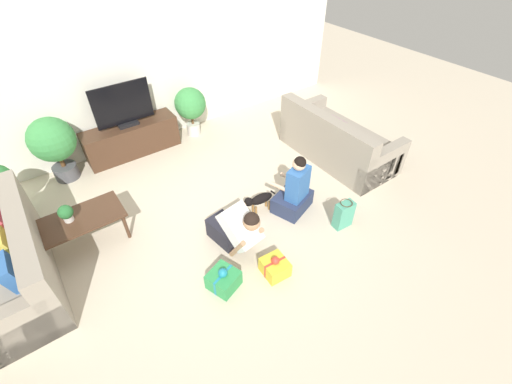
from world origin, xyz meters
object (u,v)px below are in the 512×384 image
object	(u,v)px
sofa_right	(336,142)
potted_plant_back_right	(190,105)
tv_console	(132,139)
person_kneeling	(235,228)
sofa_left	(6,267)
gift_bag_a	(344,215)
gift_box_b	(275,267)
tv	(123,107)
gift_box_a	(224,279)
coffee_table	(80,221)
person_sitting	(294,192)
dog	(258,200)
potted_plant_back_left	(53,143)
tabletop_plant	(66,213)

from	to	relation	value
sofa_right	potted_plant_back_right	bearing A→B (deg)	37.72
tv_console	person_kneeling	world-z (taller)	person_kneeling
sofa_left	gift_bag_a	size ratio (longest dim) A/B	4.66
potted_plant_back_right	gift_box_b	world-z (taller)	potted_plant_back_right
tv	gift_box_a	distance (m)	3.26
gift_box_b	sofa_left	bearing A→B (deg)	147.19
tv_console	tv	bearing A→B (deg)	180.00
potted_plant_back_right	person_kneeling	bearing A→B (deg)	-107.26
coffee_table	person_sitting	size ratio (longest dim) A/B	1.13
dog	tv	bearing A→B (deg)	-156.35
person_kneeling	dog	bearing A→B (deg)	22.44
gift_box_b	gift_box_a	bearing A→B (deg)	161.33
sofa_left	sofa_right	size ratio (longest dim) A/B	1.00
tv	dog	size ratio (longest dim) A/B	1.80
person_sitting	gift_box_a	xyz separation A→B (m)	(-1.46, -0.51, -0.20)
potted_plant_back_left	gift_box_b	xyz separation A→B (m)	(1.53, -3.31, -0.53)
sofa_right	gift_box_a	world-z (taller)	sofa_right
potted_plant_back_left	person_kneeling	xyz separation A→B (m)	(1.37, -2.73, -0.29)
gift_box_a	potted_plant_back_left	bearing A→B (deg)	106.95
tv_console	potted_plant_back_right	distance (m)	1.15
gift_bag_a	sofa_right	bearing A→B (deg)	48.20
sofa_left	potted_plant_back_left	bearing A→B (deg)	150.93
coffee_table	tabletop_plant	bearing A→B (deg)	161.70
tabletop_plant	gift_box_b	bearing A→B (deg)	-45.72
person_sitting	sofa_right	bearing A→B (deg)	-176.99
gift_box_a	tabletop_plant	xyz separation A→B (m)	(-1.16, 1.58, 0.44)
tv	dog	distance (m)	2.65
coffee_table	potted_plant_back_right	xyz separation A→B (m)	(2.33, 1.57, 0.19)
tv_console	potted_plant_back_right	size ratio (longest dim) A/B	1.72
gift_box_b	gift_bag_a	world-z (taller)	gift_bag_a
sofa_right	gift_bag_a	bearing A→B (deg)	138.20
coffee_table	gift_bag_a	world-z (taller)	coffee_table
potted_plant_back_right	gift_box_b	distance (m)	3.42
potted_plant_back_left	potted_plant_back_right	bearing A→B (deg)	0.00
person_kneeling	coffee_table	bearing A→B (deg)	133.58
gift_box_b	person_sitting	bearing A→B (deg)	38.74
tv_console	gift_box_b	size ratio (longest dim) A/B	4.86
tv	gift_bag_a	world-z (taller)	tv
tv_console	gift_box_a	world-z (taller)	tv_console
coffee_table	gift_box_b	bearing A→B (deg)	-46.80
potted_plant_back_left	gift_box_a	world-z (taller)	potted_plant_back_left
sofa_left	gift_box_a	distance (m)	2.37
gift_box_a	sofa_left	bearing A→B (deg)	143.58
sofa_left	person_sitting	world-z (taller)	person_sitting
sofa_right	coffee_table	size ratio (longest dim) A/B	1.89
potted_plant_back_left	person_kneeling	size ratio (longest dim) A/B	1.24
coffee_table	person_kneeling	bearing A→B (deg)	-38.13
person_kneeling	gift_box_b	xyz separation A→B (m)	(0.16, -0.58, -0.24)
sofa_left	coffee_table	size ratio (longest dim) A/B	1.89
person_sitting	dog	size ratio (longest dim) A/B	1.77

